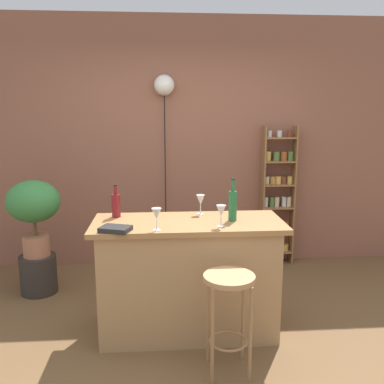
# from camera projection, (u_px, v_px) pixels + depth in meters

# --- Properties ---
(ground) EXTENTS (12.00, 12.00, 0.00)m
(ground) POSITION_uv_depth(u_px,v_px,m) (191.00, 351.00, 3.19)
(ground) COLOR brown
(back_wall) EXTENTS (6.40, 0.10, 2.80)m
(back_wall) POSITION_uv_depth(u_px,v_px,m) (178.00, 144.00, 4.83)
(back_wall) COLOR #8C5642
(back_wall) RESTS_ON ground
(kitchen_counter) EXTENTS (1.49, 0.62, 0.93)m
(kitchen_counter) POSITION_uv_depth(u_px,v_px,m) (188.00, 277.00, 3.39)
(kitchen_counter) COLOR #A87F51
(kitchen_counter) RESTS_ON ground
(bar_stool) EXTENTS (0.35, 0.35, 0.70)m
(bar_stool) POSITION_uv_depth(u_px,v_px,m) (229.00, 300.00, 2.85)
(bar_stool) COLOR #997047
(bar_stool) RESTS_ON ground
(spice_shelf) EXTENTS (0.38, 0.16, 1.61)m
(spice_shelf) POSITION_uv_depth(u_px,v_px,m) (278.00, 194.00, 4.87)
(spice_shelf) COLOR olive
(spice_shelf) RESTS_ON ground
(plant_stool) EXTENTS (0.35, 0.35, 0.38)m
(plant_stool) POSITION_uv_depth(u_px,v_px,m) (39.00, 274.00, 4.17)
(plant_stool) COLOR #2D2823
(plant_stool) RESTS_ON ground
(potted_plant) EXTENTS (0.51, 0.46, 0.75)m
(potted_plant) POSITION_uv_depth(u_px,v_px,m) (34.00, 207.00, 4.04)
(potted_plant) COLOR #A86B4C
(potted_plant) RESTS_ON plant_stool
(bottle_sauce_amber) EXTENTS (0.07, 0.07, 0.27)m
(bottle_sauce_amber) POSITION_uv_depth(u_px,v_px,m) (116.00, 205.00, 3.41)
(bottle_sauce_amber) COLOR maroon
(bottle_sauce_amber) RESTS_ON kitchen_counter
(bottle_spirits_clear) EXTENTS (0.07, 0.07, 0.34)m
(bottle_spirits_clear) POSITION_uv_depth(u_px,v_px,m) (233.00, 205.00, 3.29)
(bottle_spirits_clear) COLOR #236638
(bottle_spirits_clear) RESTS_ON kitchen_counter
(wine_glass_left) EXTENTS (0.07, 0.07, 0.16)m
(wine_glass_left) POSITION_uv_depth(u_px,v_px,m) (157.00, 215.00, 3.03)
(wine_glass_left) COLOR silver
(wine_glass_left) RESTS_ON kitchen_counter
(wine_glass_center) EXTENTS (0.07, 0.07, 0.16)m
(wine_glass_center) POSITION_uv_depth(u_px,v_px,m) (201.00, 200.00, 3.50)
(wine_glass_center) COLOR silver
(wine_glass_center) RESTS_ON kitchen_counter
(wine_glass_right) EXTENTS (0.07, 0.07, 0.16)m
(wine_glass_right) POSITION_uv_depth(u_px,v_px,m) (221.00, 211.00, 3.12)
(wine_glass_right) COLOR silver
(wine_glass_right) RESTS_ON kitchen_counter
(cookbook) EXTENTS (0.25, 0.21, 0.03)m
(cookbook) POSITION_uv_depth(u_px,v_px,m) (115.00, 229.00, 3.02)
(cookbook) COLOR black
(cookbook) RESTS_ON kitchen_counter
(pendant_globe_light) EXTENTS (0.22, 0.22, 2.16)m
(pendant_globe_light) POSITION_uv_depth(u_px,v_px,m) (164.00, 88.00, 4.59)
(pendant_globe_light) COLOR black
(pendant_globe_light) RESTS_ON ground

